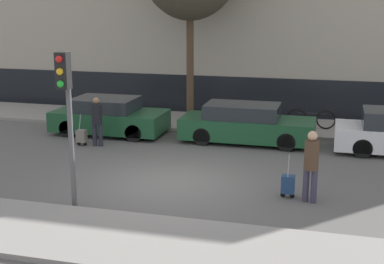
{
  "coord_description": "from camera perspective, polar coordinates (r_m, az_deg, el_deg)",
  "views": [
    {
      "loc": [
        4.0,
        -12.85,
        4.63
      ],
      "look_at": [
        0.05,
        1.8,
        0.95
      ],
      "focal_mm": 50.0,
      "sensor_mm": 36.0,
      "label": 1
    }
  ],
  "objects": [
    {
      "name": "ground_plane",
      "position": [
        14.23,
        -2.1,
        -5.36
      ],
      "size": [
        80.0,
        80.0,
        0.0
      ],
      "primitive_type": "plane",
      "color": "#565451"
    },
    {
      "name": "sidewalk_near",
      "position": [
        10.94,
        -8.01,
        -11.21
      ],
      "size": [
        28.0,
        2.5,
        0.12
      ],
      "color": "gray",
      "rests_on": "ground_plane"
    },
    {
      "name": "sidewalk_far",
      "position": [
        20.75,
        3.6,
        0.89
      ],
      "size": [
        28.0,
        3.0,
        0.12
      ],
      "color": "gray",
      "rests_on": "ground_plane"
    },
    {
      "name": "parked_car_0",
      "position": [
        19.51,
        -8.86,
        1.62
      ],
      "size": [
        4.02,
        1.91,
        1.31
      ],
      "color": "#194728",
      "rests_on": "ground_plane"
    },
    {
      "name": "parked_car_1",
      "position": [
        18.14,
        5.79,
        0.82
      ],
      "size": [
        4.48,
        1.7,
        1.32
      ],
      "color": "#194728",
      "rests_on": "ground_plane"
    },
    {
      "name": "pedestrian_left",
      "position": [
        17.8,
        -10.11,
        1.41
      ],
      "size": [
        0.35,
        0.34,
        1.63
      ],
      "rotation": [
        0.0,
        0.0,
        0.14
      ],
      "color": "#23232D",
      "rests_on": "ground_plane"
    },
    {
      "name": "trolley_left",
      "position": [
        18.1,
        -11.7,
        -0.42
      ],
      "size": [
        0.34,
        0.29,
        1.07
      ],
      "color": "slate",
      "rests_on": "ground_plane"
    },
    {
      "name": "pedestrian_right",
      "position": [
        12.86,
        12.6,
        -3.15
      ],
      "size": [
        0.34,
        0.34,
        1.74
      ],
      "rotation": [
        0.0,
        0.0,
        -0.3
      ],
      "color": "#383347",
      "rests_on": "ground_plane"
    },
    {
      "name": "trolley_right",
      "position": [
        13.23,
        10.2,
        -5.52
      ],
      "size": [
        0.34,
        0.29,
        1.1
      ],
      "color": "navy",
      "rests_on": "ground_plane"
    },
    {
      "name": "traffic_light",
      "position": [
        12.11,
        -13.26,
        3.47
      ],
      "size": [
        0.28,
        0.47,
        3.6
      ],
      "color": "#515154",
      "rests_on": "ground_plane"
    },
    {
      "name": "parked_bicycle",
      "position": [
        20.09,
        12.6,
        1.42
      ],
      "size": [
        1.77,
        0.06,
        0.96
      ],
      "color": "black",
      "rests_on": "sidewalk_far"
    }
  ]
}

